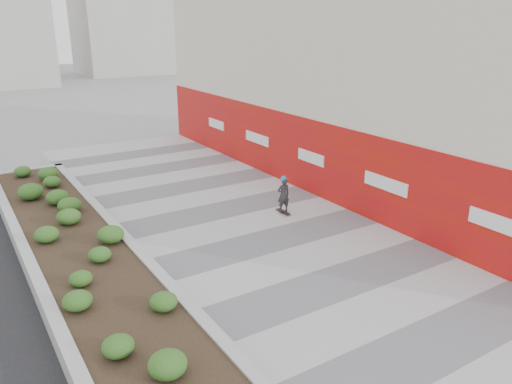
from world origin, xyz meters
TOP-DOWN VIEW (x-y plane):
  - ground at (0.00, 0.00)m, footprint 160.00×160.00m
  - walkway at (0.00, 3.00)m, footprint 8.00×36.00m
  - building at (6.98, 8.98)m, footprint 6.04×24.08m
  - planter at (-5.50, 7.00)m, footprint 3.00×18.00m
  - manhole_cover at (0.50, 3.00)m, footprint 0.44×0.44m
  - skateboarder at (1.72, 6.72)m, footprint 0.51×0.73m

SIDE VIEW (x-z plane):
  - ground at x=0.00m, z-range 0.00..0.00m
  - manhole_cover at x=0.50m, z-range 0.00..0.01m
  - walkway at x=0.00m, z-range 0.00..0.01m
  - planter at x=-5.50m, z-range -0.03..0.87m
  - skateboarder at x=1.72m, z-range 0.01..1.43m
  - building at x=6.98m, z-range -0.02..7.98m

